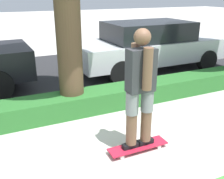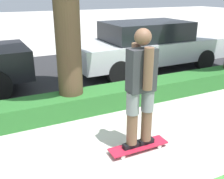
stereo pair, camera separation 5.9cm
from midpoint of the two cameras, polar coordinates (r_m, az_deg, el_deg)
The scene contains 6 objects.
ground_plane at distance 3.96m, azimuth 2.27°, elevation -13.60°, with size 60.00×60.00×0.00m, color beige.
street_asphalt at distance 7.58m, azimuth -12.78°, elevation 3.06°, with size 15.32×5.00×0.01m.
hedge_row at distance 5.16m, azimuth -6.06°, elevation -2.66°, with size 15.32×0.60×0.39m.
skateboard at distance 3.99m, azimuth 5.34°, elevation -12.18°, with size 0.91×0.24×0.08m.
skater_person at distance 3.58m, azimuth 5.83°, elevation 0.42°, with size 0.50×0.44×1.71m.
parked_car_middle at distance 7.91m, azimuth 7.70°, elevation 9.60°, with size 4.67×1.82×1.41m.
Camera 2 is at (-1.59, -2.87, 2.22)m, focal length 42.00 mm.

